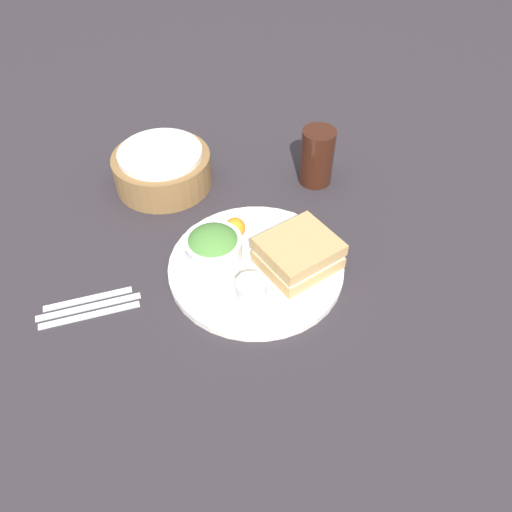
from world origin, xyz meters
TOP-DOWN VIEW (x-y plane):
  - ground_plane at (0.00, 0.00)m, footprint 4.00×4.00m
  - plate at (0.00, 0.00)m, footprint 0.31×0.31m
  - sandwich at (0.07, -0.04)m, footprint 0.14×0.13m
  - salad_bowl at (-0.06, 0.04)m, footprint 0.10×0.10m
  - dressing_cup at (-0.04, -0.06)m, footprint 0.05×0.05m
  - orange_wedge at (0.00, 0.08)m, footprint 0.04×0.04m
  - drink_glass at (0.23, 0.17)m, footprint 0.07×0.07m
  - bread_basket at (-0.05, 0.31)m, footprint 0.20×0.20m
  - fork at (-0.29, 0.04)m, footprint 0.16×0.04m
  - knife at (-0.29, 0.06)m, footprint 0.17×0.04m
  - spoon at (-0.28, 0.07)m, footprint 0.15×0.04m

SIDE VIEW (x-z plane):
  - ground_plane at x=0.00m, z-range 0.00..0.00m
  - fork at x=-0.29m, z-range 0.00..0.01m
  - knife at x=-0.29m, z-range 0.00..0.01m
  - spoon at x=-0.28m, z-range 0.00..0.01m
  - plate at x=0.00m, z-range 0.00..0.01m
  - dressing_cup at x=-0.04m, z-range 0.01..0.05m
  - orange_wedge at x=0.00m, z-range 0.01..0.05m
  - bread_basket at x=-0.05m, z-range 0.00..0.08m
  - sandwich at x=0.07m, z-range 0.01..0.07m
  - salad_bowl at x=-0.06m, z-range 0.01..0.09m
  - drink_glass at x=0.23m, z-range 0.00..0.12m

